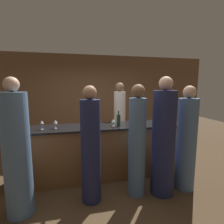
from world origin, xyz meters
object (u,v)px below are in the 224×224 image
(wine_bottle_2, at_px, (119,120))
(ice_bucket, at_px, (166,117))
(guest_1, at_px, (137,144))
(wine_bottle_1, at_px, (22,122))
(bartender, at_px, (120,123))
(guest_3, at_px, (91,149))
(guest_0, at_px, (17,154))
(guest_2, at_px, (163,141))
(wine_bottle_0, at_px, (133,119))
(guest_4, at_px, (186,142))

(wine_bottle_2, xyz_separation_m, ice_bucket, (1.19, 0.28, -0.04))
(guest_1, distance_m, wine_bottle_1, 2.14)
(bartender, xyz_separation_m, ice_bucket, (0.92, -0.63, 0.22))
(guest_1, distance_m, guest_3, 0.76)
(ice_bucket, bearing_deg, wine_bottle_2, -166.63)
(guest_1, bearing_deg, guest_0, -177.51)
(wine_bottle_2, bearing_deg, wine_bottle_1, 172.14)
(guest_2, xyz_separation_m, wine_bottle_0, (-0.24, 0.80, 0.23))
(guest_1, xyz_separation_m, wine_bottle_1, (-1.93, 0.88, 0.27))
(wine_bottle_2, bearing_deg, ice_bucket, 13.37)
(guest_0, bearing_deg, guest_1, 2.49)
(guest_2, bearing_deg, wine_bottle_2, 129.79)
(guest_1, bearing_deg, wine_bottle_2, 103.04)
(guest_3, bearing_deg, guest_1, -0.09)
(guest_1, distance_m, wine_bottle_2, 0.71)
(guest_3, height_order, guest_4, guest_3)
(bartender, xyz_separation_m, guest_3, (-0.88, -1.54, -0.05))
(wine_bottle_0, relative_size, wine_bottle_2, 0.92)
(guest_0, distance_m, guest_4, 2.68)
(guest_1, xyz_separation_m, wine_bottle_2, (-0.15, 0.63, 0.28))
(guest_0, bearing_deg, bartender, 40.49)
(bartender, height_order, ice_bucket, bartender)
(guest_1, distance_m, guest_4, 0.90)
(wine_bottle_0, distance_m, ice_bucket, 0.87)
(guest_2, relative_size, wine_bottle_2, 6.55)
(wine_bottle_1, height_order, wine_bottle_2, wine_bottle_2)
(guest_1, relative_size, wine_bottle_2, 6.15)
(guest_2, relative_size, guest_4, 1.08)
(guest_2, bearing_deg, guest_1, 171.30)
(guest_4, bearing_deg, wine_bottle_1, 162.35)
(guest_0, xyz_separation_m, guest_2, (2.21, 0.01, 0.01))
(guest_0, height_order, guest_3, guest_0)
(guest_0, relative_size, guest_1, 1.05)
(guest_4, relative_size, wine_bottle_0, 6.63)
(guest_0, distance_m, guest_3, 1.02)
(guest_2, xyz_separation_m, guest_3, (-1.19, 0.07, -0.05))
(guest_2, distance_m, guest_4, 0.47)
(bartender, xyz_separation_m, wine_bottle_2, (-0.27, -0.91, 0.25))
(guest_3, relative_size, wine_bottle_1, 6.22)
(guest_4, bearing_deg, ice_bucket, 81.20)
(wine_bottle_0, bearing_deg, bartender, 94.88)
(guest_1, xyz_separation_m, guest_2, (0.43, -0.07, 0.03))
(bartender, distance_m, guest_3, 1.78)
(guest_2, relative_size, wine_bottle_0, 7.15)
(guest_4, distance_m, wine_bottle_2, 1.27)
(ice_bucket, bearing_deg, guest_1, -138.90)
(guest_4, height_order, wine_bottle_0, guest_4)
(guest_3, height_order, wine_bottle_0, guest_3)
(wine_bottle_2, bearing_deg, guest_1, -76.96)
(guest_1, xyz_separation_m, ice_bucket, (1.05, 0.91, 0.25))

